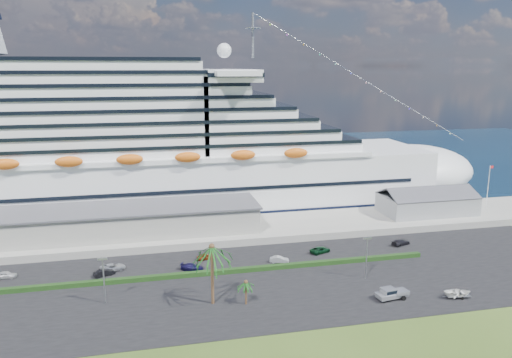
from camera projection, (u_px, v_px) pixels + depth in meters
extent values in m
plane|color=#344B19|center=(275.00, 309.00, 83.85)|extent=(420.00, 420.00, 0.00)
cube|color=black|center=(260.00, 282.00, 94.31)|extent=(140.00, 38.00, 0.12)
cube|color=gray|center=(234.00, 229.00, 121.73)|extent=(240.00, 20.00, 1.80)
cube|color=black|center=(196.00, 164.00, 207.62)|extent=(420.00, 160.00, 0.02)
cube|color=silver|center=(148.00, 183.00, 138.79)|extent=(160.00, 30.00, 16.00)
ellipsoid|color=silver|center=(409.00, 171.00, 155.67)|extent=(40.00, 30.00, 16.00)
cube|color=black|center=(149.00, 207.00, 140.29)|extent=(164.00, 30.60, 2.40)
cube|color=silver|center=(97.00, 106.00, 131.48)|extent=(128.00, 26.00, 24.80)
cube|color=silver|center=(227.00, 75.00, 137.09)|extent=(14.00, 38.00, 3.20)
cylinder|color=gray|center=(253.00, 36.00, 136.27)|extent=(0.70, 0.70, 12.00)
ellipsoid|color=#CA5A13|center=(130.00, 159.00, 120.73)|extent=(90.00, 2.40, 2.60)
ellipsoid|color=#CA5A13|center=(132.00, 141.00, 150.82)|extent=(90.00, 2.40, 2.60)
cube|color=black|center=(148.00, 180.00, 138.61)|extent=(144.00, 30.40, 0.90)
cube|color=gray|center=(128.00, 221.00, 115.59)|extent=(60.00, 14.00, 6.00)
cube|color=#4C4C54|center=(127.00, 208.00, 114.91)|extent=(61.00, 15.00, 0.40)
cube|color=gray|center=(427.00, 204.00, 131.98)|extent=(24.00, 12.00, 4.80)
cube|color=#4C4C54|center=(434.00, 194.00, 128.32)|extent=(24.00, 6.31, 2.74)
cube|color=#4C4C54|center=(422.00, 188.00, 134.04)|extent=(24.00, 6.31, 2.74)
cylinder|color=silver|center=(488.00, 187.00, 134.98)|extent=(0.16, 0.16, 12.00)
cube|color=red|center=(492.00, 167.00, 133.84)|extent=(1.00, 0.04, 0.70)
cube|color=black|center=(215.00, 272.00, 97.27)|extent=(88.00, 1.10, 0.90)
cylinder|color=gray|center=(104.00, 282.00, 84.64)|extent=(0.24, 0.24, 8.00)
cube|color=gray|center=(102.00, 259.00, 83.74)|extent=(1.60, 0.35, 0.35)
cylinder|color=gray|center=(366.00, 259.00, 94.77)|extent=(0.24, 0.24, 8.00)
cube|color=gray|center=(367.00, 238.00, 93.87)|extent=(1.60, 0.35, 0.35)
cylinder|color=#47301E|center=(212.00, 275.00, 84.38)|extent=(0.54, 0.54, 10.50)
sphere|color=#47301E|center=(212.00, 246.00, 83.22)|extent=(0.98, 0.98, 0.98)
cylinder|color=#47301E|center=(246.00, 293.00, 84.81)|extent=(0.35, 0.35, 4.20)
sphere|color=#47301E|center=(246.00, 282.00, 84.35)|extent=(0.73, 0.73, 0.73)
imported|color=silver|center=(6.00, 275.00, 95.52)|extent=(4.02, 1.91, 1.33)
imported|color=black|center=(104.00, 273.00, 96.59)|extent=(4.27, 2.90, 1.33)
imported|color=#A2A5AB|center=(113.00, 267.00, 99.11)|extent=(5.29, 3.23, 1.37)
imported|color=#15113E|center=(192.00, 267.00, 99.32)|extent=(4.92, 3.48, 1.32)
imported|color=maroon|center=(206.00, 257.00, 104.77)|extent=(4.07, 2.24, 1.31)
imported|color=#B2B6BA|center=(279.00, 260.00, 103.15)|extent=(4.17, 2.52, 1.30)
imported|color=#0D371C|center=(320.00, 250.00, 108.58)|extent=(5.23, 3.79, 1.32)
imported|color=black|center=(401.00, 242.00, 113.22)|extent=(5.07, 3.38, 1.36)
cylinder|color=black|center=(384.00, 300.00, 85.71)|extent=(0.88, 0.42, 0.84)
cylinder|color=black|center=(379.00, 295.00, 87.61)|extent=(0.88, 0.42, 0.84)
cylinder|color=black|center=(404.00, 298.00, 86.48)|extent=(0.88, 0.42, 0.84)
cylinder|color=black|center=(398.00, 293.00, 88.38)|extent=(0.88, 0.42, 0.84)
cube|color=#A5A8AD|center=(392.00, 295.00, 87.00)|extent=(5.93, 2.96, 0.74)
cube|color=#A5A8AD|center=(400.00, 292.00, 87.23)|extent=(2.81, 2.42, 0.58)
cube|color=#A5A8AD|center=(389.00, 291.00, 86.68)|extent=(2.59, 2.33, 1.00)
cube|color=black|center=(389.00, 291.00, 86.66)|extent=(2.40, 2.35, 0.58)
cube|color=#A5A8AD|center=(379.00, 295.00, 86.44)|extent=(1.24, 2.12, 0.37)
cube|color=gray|center=(458.00, 295.00, 87.40)|extent=(4.35, 2.02, 0.11)
cylinder|color=gray|center=(448.00, 296.00, 86.99)|extent=(2.00, 0.30, 0.07)
cylinder|color=black|center=(462.00, 298.00, 86.74)|extent=(0.60, 0.27, 0.58)
cylinder|color=black|center=(457.00, 294.00, 88.30)|extent=(0.60, 0.27, 0.58)
imported|color=white|center=(458.00, 292.00, 87.28)|extent=(4.97, 3.81, 0.96)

